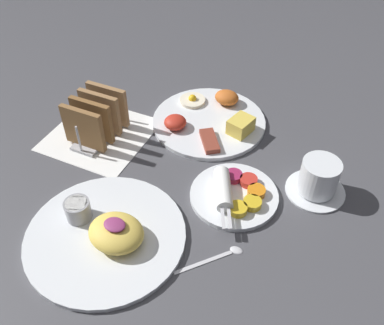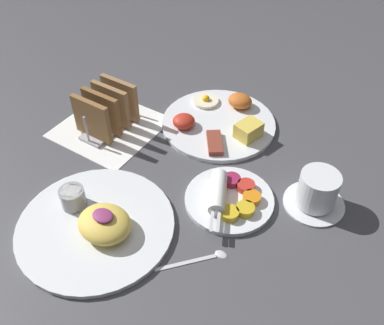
% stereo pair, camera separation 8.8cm
% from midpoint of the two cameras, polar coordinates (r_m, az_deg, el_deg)
% --- Properties ---
extents(ground_plane, '(3.00, 3.00, 0.00)m').
position_cam_midpoint_polar(ground_plane, '(0.90, 0.69, -2.01)').
color(ground_plane, '#47474C').
extents(napkin_flat, '(0.22, 0.22, 0.00)m').
position_cam_midpoint_polar(napkin_flat, '(1.03, -8.51, 4.59)').
color(napkin_flat, white).
rests_on(napkin_flat, ground_plane).
extents(plate_breakfast, '(0.27, 0.27, 0.05)m').
position_cam_midpoint_polar(plate_breakfast, '(1.02, 6.23, 5.39)').
color(plate_breakfast, white).
rests_on(plate_breakfast, ground_plane).
extents(plate_condiments, '(0.18, 0.19, 0.04)m').
position_cam_midpoint_polar(plate_condiments, '(0.85, 7.91, -4.88)').
color(plate_condiments, white).
rests_on(plate_condiments, ground_plane).
extents(plate_foreground, '(0.29, 0.29, 0.06)m').
position_cam_midpoint_polar(plate_foreground, '(0.81, -9.60, -8.12)').
color(plate_foreground, white).
rests_on(plate_foreground, ground_plane).
extents(toast_rack, '(0.10, 0.15, 0.10)m').
position_cam_midpoint_polar(toast_rack, '(1.00, -8.81, 6.83)').
color(toast_rack, '#B7B7BC').
rests_on(toast_rack, ground_plane).
extents(coffee_cup, '(0.12, 0.12, 0.08)m').
position_cam_midpoint_polar(coffee_cup, '(0.86, 19.19, -3.82)').
color(coffee_cup, white).
rests_on(coffee_cup, ground_plane).
extents(teaspoon, '(0.09, 0.10, 0.01)m').
position_cam_midpoint_polar(teaspoon, '(0.77, 4.93, -12.73)').
color(teaspoon, silver).
rests_on(teaspoon, ground_plane).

